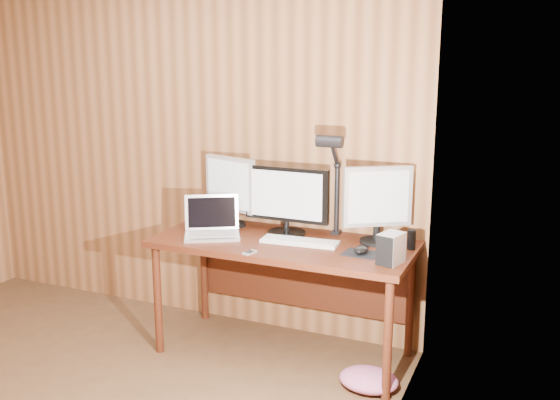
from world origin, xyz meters
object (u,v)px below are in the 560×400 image
Objects in this scene: laptop at (212,226)px; desk at (288,257)px; monitor_right at (378,202)px; mouse at (361,250)px; phone at (250,253)px; monitor_center at (286,200)px; hard_drive at (391,248)px; desk_lamp at (333,170)px; keyboard at (300,241)px; monitor_left at (230,189)px; speaker at (412,240)px.

desk is at bearing -14.41° from laptop.
mouse is (-0.02, -0.24, -0.23)m from monitor_right.
mouse reaches higher than phone.
hard_drive is (0.74, -0.30, -0.14)m from monitor_center.
desk_lamp is (-0.46, 0.35, 0.34)m from hard_drive.
laptop reaches higher than desk.
desk_lamp is at bearing 131.86° from mouse.
hard_drive is at bearing -19.01° from keyboard.
monitor_left is 0.73m from desk_lamp.
monitor_right is at bearing -15.88° from laptop.
laptop is 1.18m from hard_drive.
monitor_center is 0.57m from monitor_right.
monitor_left is (-0.43, 0.05, 0.03)m from monitor_center.
phone reaches higher than desk.
hard_drive is 0.67m from desk_lamp.
desk is at bearing 161.39° from mouse.
hard_drive is (0.17, -0.34, -0.17)m from monitor_right.
laptop is (-0.43, -0.19, -0.17)m from monitor_center.
monitor_center is 1.16× the size of keyboard.
speaker is at bearing 14.48° from monitor_left.
desk is at bearing 91.36° from phone.
monitor_right is 0.30m from speaker.
monitor_left is 1.24m from speaker.
mouse is (0.51, -0.13, 0.15)m from desk.
hard_drive is (1.17, -0.35, -0.17)m from monitor_left.
monitor_left is at bearing 147.71° from monitor_right.
desk is at bearing -169.72° from desk_lamp.
mouse is 1.03× the size of speaker.
hard_drive is (0.70, -0.23, 0.21)m from desk.
monitor_center is at bearing -5.21° from laptop.
keyboard is 0.48m from desk_lamp.
hard_drive is at bearing -95.79° from monitor_right.
keyboard is 4.96× the size of phone.
monitor_left is 0.99× the size of monitor_right.
speaker is at bearing -20.06° from laptop.
phone is at bearing -151.54° from speaker.
desk is 0.62m from desk_lamp.
monitor_left is 0.67× the size of desk_lamp.
monitor_center is at bearing 97.97° from phone.
keyboard is 4.02× the size of mouse.
speaker reaches higher than phone.
monitor_center is at bearing 131.95° from keyboard.
keyboard is 4.13× the size of speaker.
speaker is (0.22, -0.04, -0.20)m from monitor_right.
monitor_right is 0.68× the size of desk_lamp.
monitor_center reaches higher than mouse.
desk_lamp is (0.25, 0.12, 0.55)m from desk.
phone is at bearing -62.36° from laptop.
desk_lamp is at bearing 146.42° from monitor_right.
desk_lamp reaches higher than phone.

